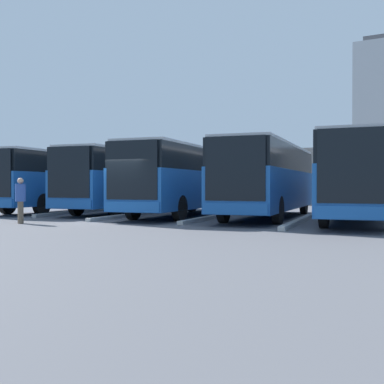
% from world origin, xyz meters
% --- Properties ---
extents(ground_plane, '(600.00, 600.00, 0.00)m').
position_xyz_m(ground_plane, '(0.00, 0.00, 0.00)').
color(ground_plane, '#5B5B60').
extents(bus_0, '(4.00, 11.66, 3.34)m').
position_xyz_m(bus_0, '(-8.20, -5.22, 1.86)').
color(bus_0, '#19519E').
rests_on(bus_0, ground_plane).
extents(curb_divider_0, '(1.28, 7.63, 0.15)m').
position_xyz_m(curb_divider_0, '(-6.15, -3.53, 0.07)').
color(curb_divider_0, '#B2B2AD').
rests_on(curb_divider_0, ground_plane).
extents(bus_1, '(4.00, 11.66, 3.34)m').
position_xyz_m(bus_1, '(-4.10, -5.71, 1.86)').
color(bus_1, '#19519E').
rests_on(bus_1, ground_plane).
extents(curb_divider_1, '(1.28, 7.63, 0.15)m').
position_xyz_m(curb_divider_1, '(-2.05, -4.02, 0.07)').
color(curb_divider_1, '#B2B2AD').
rests_on(curb_divider_1, ground_plane).
extents(bus_2, '(4.00, 11.66, 3.34)m').
position_xyz_m(bus_2, '(-0.00, -5.27, 1.86)').
color(bus_2, '#19519E').
rests_on(bus_2, ground_plane).
extents(curb_divider_2, '(1.28, 7.63, 0.15)m').
position_xyz_m(curb_divider_2, '(2.05, -3.58, 0.07)').
color(curb_divider_2, '#B2B2AD').
rests_on(curb_divider_2, ground_plane).
extents(bus_3, '(4.00, 11.66, 3.34)m').
position_xyz_m(bus_3, '(4.10, -6.22, 1.86)').
color(bus_3, '#19519E').
rests_on(bus_3, ground_plane).
extents(curb_divider_3, '(1.28, 7.63, 0.15)m').
position_xyz_m(curb_divider_3, '(6.15, -4.53, 0.07)').
color(curb_divider_3, '#B2B2AD').
rests_on(curb_divider_3, ground_plane).
extents(bus_4, '(4.00, 11.66, 3.34)m').
position_xyz_m(bus_4, '(8.20, -5.53, 1.86)').
color(bus_4, '#19519E').
rests_on(bus_4, ground_plane).
extents(pedestrian, '(0.55, 0.55, 1.79)m').
position_xyz_m(pedestrian, '(3.31, 2.09, 0.96)').
color(pedestrian, brown).
rests_on(pedestrian, ground_plane).
extents(station_building, '(30.69, 16.43, 4.37)m').
position_xyz_m(station_building, '(0.00, -27.68, 2.21)').
color(station_building, gray).
rests_on(station_building, ground_plane).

